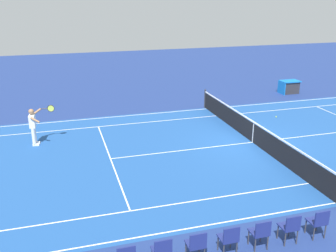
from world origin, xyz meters
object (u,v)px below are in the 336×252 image
(tennis_player_near, at_px, (34,125))
(tennis_net, at_px, (253,132))
(spectator_chair_1, at_px, (290,226))
(spectator_chair_3, at_px, (229,238))
(spectator_chair_4, at_px, (196,244))
(equipment_cart_tarped, at_px, (289,87))
(spectator_chair_5, at_px, (162,250))
(spectator_chair_0, at_px, (319,221))
(tennis_ball, at_px, (276,117))
(spectator_chair_2, at_px, (260,232))

(tennis_player_near, bearing_deg, tennis_net, 165.13)
(spectator_chair_1, height_order, spectator_chair_3, same)
(spectator_chair_4, bearing_deg, equipment_cart_tarped, -129.85)
(tennis_player_near, bearing_deg, spectator_chair_4, 113.42)
(tennis_player_near, relative_size, spectator_chair_4, 1.93)
(equipment_cart_tarped, bearing_deg, spectator_chair_3, 52.30)
(spectator_chair_1, distance_m, spectator_chair_5, 3.52)
(spectator_chair_0, xyz_separation_m, equipment_cart_tarped, (-8.38, -14.26, -0.08))
(tennis_ball, xyz_separation_m, spectator_chair_4, (8.27, 9.83, 0.49))
(spectator_chair_3, distance_m, equipment_cart_tarped, 18.03)
(spectator_chair_3, xyz_separation_m, spectator_chair_4, (0.88, 0.00, 0.00))
(spectator_chair_2, relative_size, spectator_chair_3, 1.00)
(spectator_chair_2, distance_m, spectator_chair_3, 0.88)
(tennis_net, xyz_separation_m, spectator_chair_2, (3.52, 6.89, 0.03))
(spectator_chair_0, distance_m, spectator_chair_4, 3.52)
(spectator_chair_4, bearing_deg, spectator_chair_0, 180.00)
(spectator_chair_5, bearing_deg, equipment_cart_tarped, -131.87)
(tennis_net, relative_size, tennis_player_near, 6.89)
(spectator_chair_3, relative_size, spectator_chair_4, 1.00)
(tennis_ball, distance_m, spectator_chair_0, 10.93)
(spectator_chair_0, height_order, spectator_chair_4, same)
(equipment_cart_tarped, bearing_deg, spectator_chair_5, 48.13)
(spectator_chair_3, relative_size, equipment_cart_tarped, 0.70)
(tennis_ball, xyz_separation_m, spectator_chair_0, (4.74, 9.83, 0.49))
(spectator_chair_0, height_order, spectator_chair_5, same)
(spectator_chair_0, bearing_deg, spectator_chair_3, 0.00)
(spectator_chair_0, bearing_deg, spectator_chair_4, 0.00)
(tennis_player_near, bearing_deg, spectator_chair_1, 125.57)
(spectator_chair_0, bearing_deg, spectator_chair_2, 0.00)
(spectator_chair_5, bearing_deg, tennis_net, -131.79)
(tennis_player_near, bearing_deg, spectator_chair_0, 128.97)
(tennis_ball, bearing_deg, tennis_player_near, 2.14)
(spectator_chair_1, xyz_separation_m, equipment_cart_tarped, (-9.26, -14.26, -0.08))
(tennis_net, relative_size, tennis_ball, 177.27)
(tennis_ball, height_order, spectator_chair_5, spectator_chair_5)
(tennis_net, bearing_deg, spectator_chair_3, 57.46)
(tennis_player_near, distance_m, tennis_ball, 12.37)
(spectator_chair_2, xyz_separation_m, equipment_cart_tarped, (-10.14, -14.26, -0.08))
(tennis_ball, bearing_deg, spectator_chair_1, 60.22)
(spectator_chair_3, xyz_separation_m, spectator_chair_5, (1.76, 0.00, 0.00))
(tennis_ball, distance_m, spectator_chair_4, 12.85)
(tennis_ball, xyz_separation_m, equipment_cart_tarped, (-3.64, -4.43, 0.40))
(tennis_ball, relative_size, spectator_chair_0, 0.08)
(spectator_chair_0, relative_size, spectator_chair_3, 1.00)
(tennis_ball, height_order, equipment_cart_tarped, equipment_cart_tarped)
(tennis_ball, bearing_deg, spectator_chair_5, 47.06)
(spectator_chair_1, distance_m, spectator_chair_4, 2.64)
(spectator_chair_4, distance_m, equipment_cart_tarped, 18.58)
(spectator_chair_4, bearing_deg, spectator_chair_3, 180.00)
(spectator_chair_2, relative_size, spectator_chair_4, 1.00)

